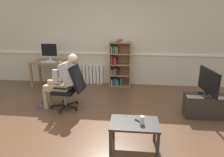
{
  "coord_description": "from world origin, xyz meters",
  "views": [
    {
      "loc": [
        0.58,
        -3.23,
        1.96
      ],
      "look_at": [
        0.15,
        0.85,
        0.7
      ],
      "focal_mm": 32.28,
      "sensor_mm": 36.0,
      "label": 1
    }
  ],
  "objects": [
    {
      "name": "back_wall",
      "position": [
        0.0,
        2.65,
        1.35
      ],
      "size": [
        12.0,
        0.13,
        2.7
      ],
      "color": "beige",
      "rests_on": "ground_plane"
    },
    {
      "name": "drinking_glass",
      "position": [
        0.74,
        -0.52,
        0.49
      ],
      "size": [
        0.07,
        0.07,
        0.12
      ],
      "primitive_type": "cylinder",
      "color": "silver",
      "rests_on": "coffee_table"
    },
    {
      "name": "imac_monitor",
      "position": [
        -1.78,
        2.23,
        1.04
      ],
      "size": [
        0.49,
        0.14,
        0.5
      ],
      "color": "silver",
      "rests_on": "computer_desk"
    },
    {
      "name": "coffee_table",
      "position": [
        0.63,
        -0.5,
        0.37
      ],
      "size": [
        0.74,
        0.48,
        0.43
      ],
      "color": "#332D28",
      "rests_on": "ground_plane"
    },
    {
      "name": "bookshelf",
      "position": [
        0.18,
        2.44,
        0.65
      ],
      "size": [
        0.6,
        0.29,
        1.36
      ],
      "color": "olive",
      "rests_on": "ground_plane"
    },
    {
      "name": "computer_mouse",
      "position": [
        -1.4,
        2.03,
        0.77
      ],
      "size": [
        0.06,
        0.1,
        0.03
      ],
      "primitive_type": "cube",
      "color": "white",
      "rests_on": "computer_desk"
    },
    {
      "name": "tv_screen",
      "position": [
        2.06,
        0.68,
        0.74
      ],
      "size": [
        0.24,
        0.77,
        0.54
      ],
      "rotation": [
        0.0,
        0.0,
        1.69
      ],
      "color": "black",
      "rests_on": "tv_stand"
    },
    {
      "name": "keyboard",
      "position": [
        -1.73,
        2.01,
        0.77
      ],
      "size": [
        0.42,
        0.12,
        0.02
      ],
      "primitive_type": "cube",
      "color": "silver",
      "rests_on": "computer_desk"
    },
    {
      "name": "tv_stand",
      "position": [
        2.06,
        0.68,
        0.23
      ],
      "size": [
        0.8,
        0.36,
        0.46
      ],
      "color": "#2D2823",
      "rests_on": "ground_plane"
    },
    {
      "name": "ground_plane",
      "position": [
        0.0,
        0.0,
        0.0
      ],
      "size": [
        18.0,
        18.0,
        0.0
      ],
      "primitive_type": "plane",
      "color": "brown"
    },
    {
      "name": "spare_remote",
      "position": [
        0.7,
        -0.46,
        0.44
      ],
      "size": [
        0.13,
        0.13,
        0.02
      ],
      "primitive_type": "cube",
      "rotation": [
        0.0,
        0.0,
        0.78
      ],
      "color": "black",
      "rests_on": "coffee_table"
    },
    {
      "name": "computer_desk",
      "position": [
        -1.71,
        2.15,
        0.64
      ],
      "size": [
        1.11,
        0.62,
        0.76
      ],
      "color": "olive",
      "rests_on": "ground_plane"
    },
    {
      "name": "office_chair",
      "position": [
        -0.74,
        0.76,
        0.53
      ],
      "size": [
        0.77,
        0.62,
        0.99
      ],
      "rotation": [
        0.0,
        0.0,
        -1.66
      ],
      "color": "black",
      "rests_on": "ground_plane"
    },
    {
      "name": "radiator",
      "position": [
        -0.67,
        2.54,
        0.29
      ],
      "size": [
        0.72,
        0.08,
        0.57
      ],
      "color": "white",
      "rests_on": "ground_plane"
    },
    {
      "name": "person_seated",
      "position": [
        -0.92,
        0.77,
        0.66
      ],
      "size": [
        0.97,
        0.41,
        1.23
      ],
      "rotation": [
        0.0,
        0.0,
        -1.66
      ],
      "color": "tan",
      "rests_on": "ground_plane"
    }
  ]
}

